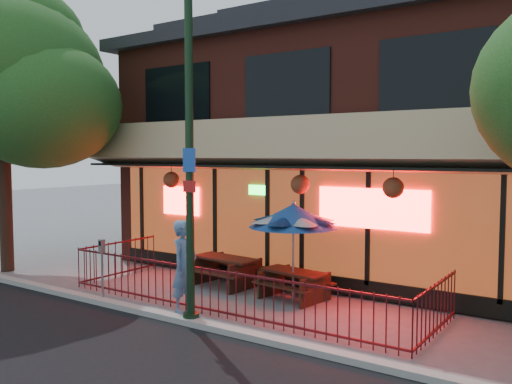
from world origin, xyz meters
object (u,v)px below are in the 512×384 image
street_light (190,163)px  patio_umbrella (293,216)px  pedestrian (184,266)px  picnic_table_left (226,267)px  picnic_table_right (294,280)px  parking_meter_near (102,260)px  street_tree_left (5,69)px

street_light → patio_umbrella: (0.87, 2.47, -1.20)m
pedestrian → picnic_table_left: bearing=8.0°
picnic_table_right → parking_meter_near: 4.34m
picnic_table_right → street_light: bearing=-106.8°
picnic_table_left → parking_meter_near: bearing=-115.6°
street_light → picnic_table_left: street_light is taller
patio_umbrella → pedestrian: 2.65m
patio_umbrella → pedestrian: (-1.48, -1.97, -0.98)m
parking_meter_near → picnic_table_left: bearing=64.4°
picnic_table_left → street_light: bearing=-65.4°
street_tree_left → patio_umbrella: 9.28m
patio_umbrella → parking_meter_near: bearing=-144.6°
picnic_table_right → pedestrian: 2.62m
street_tree_left → picnic_table_right: street_tree_left is taller
street_light → street_tree_left: size_ratio=0.87×
street_tree_left → picnic_table_left: bearing=17.8°
street_light → parking_meter_near: (-2.60, 0.00, -2.18)m
picnic_table_right → patio_umbrella: bearing=-66.9°
street_tree_left → pedestrian: street_tree_left is taller
patio_umbrella → pedestrian: size_ratio=1.18×
street_light → pedestrian: bearing=140.5°
street_tree_left → picnic_table_left: street_tree_left is taller
picnic_table_left → patio_umbrella: bearing=-8.1°
pedestrian → street_tree_left: bearing=79.4°
parking_meter_near → pedestrian: bearing=14.1°
street_light → parking_meter_near: bearing=179.9°
picnic_table_right → parking_meter_near: bearing=-142.1°
street_light → picnic_table_right: (0.80, 2.65, -2.71)m
picnic_table_left → patio_umbrella: 2.61m
street_light → picnic_table_left: size_ratio=3.84×
picnic_table_left → pedestrian: size_ratio=0.94×
picnic_table_right → pedestrian: pedestrian is taller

